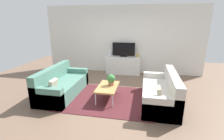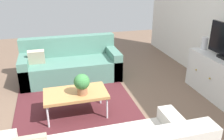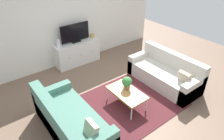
% 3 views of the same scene
% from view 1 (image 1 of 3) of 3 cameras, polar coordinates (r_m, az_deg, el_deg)
% --- Properties ---
extents(ground_plane, '(10.00, 10.00, 0.00)m').
position_cam_1_polar(ground_plane, '(4.86, -0.88, -9.06)').
color(ground_plane, brown).
extents(wall_back, '(6.40, 0.12, 2.70)m').
position_cam_1_polar(wall_back, '(6.94, 3.53, 10.24)').
color(wall_back, silver).
rests_on(wall_back, ground_plane).
extents(area_rug, '(2.50, 1.90, 0.01)m').
position_cam_1_polar(area_rug, '(4.73, -1.27, -9.76)').
color(area_rug, '#4C1E23').
rests_on(area_rug, ground_plane).
extents(couch_left_side, '(0.84, 1.92, 0.81)m').
position_cam_1_polar(couch_left_side, '(5.14, -17.08, -5.07)').
color(couch_left_side, '#4C7A6B').
rests_on(couch_left_side, ground_plane).
extents(couch_right_side, '(0.84, 1.92, 0.81)m').
position_cam_1_polar(couch_right_side, '(4.59, 16.78, -7.64)').
color(couch_right_side, beige).
rests_on(couch_right_side, ground_plane).
extents(coffee_table, '(0.52, 0.92, 0.39)m').
position_cam_1_polar(coffee_table, '(4.57, -1.51, -5.91)').
color(coffee_table, '#B7844C').
rests_on(coffee_table, ground_plane).
extents(potted_plant, '(0.23, 0.23, 0.31)m').
position_cam_1_polar(potted_plant, '(4.56, -0.31, -3.19)').
color(potted_plant, '#936042').
rests_on(potted_plant, coffee_table).
extents(tv_console, '(1.37, 0.47, 0.71)m').
position_cam_1_polar(tv_console, '(6.84, 3.86, 1.65)').
color(tv_console, silver).
rests_on(tv_console, ground_plane).
extents(flat_screen_tv, '(0.90, 0.16, 0.56)m').
position_cam_1_polar(flat_screen_tv, '(6.73, 3.99, 6.92)').
color(flat_screen_tv, black).
rests_on(flat_screen_tv, tv_console).
extents(glass_vase, '(0.11, 0.11, 0.22)m').
position_cam_1_polar(glass_vase, '(6.83, -0.81, 5.67)').
color(glass_vase, silver).
rests_on(glass_vase, tv_console).
extents(mantel_clock, '(0.11, 0.07, 0.13)m').
position_cam_1_polar(mantel_clock, '(6.70, 8.77, 4.87)').
color(mantel_clock, tan).
rests_on(mantel_clock, tv_console).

